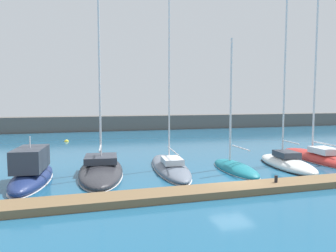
{
  "coord_description": "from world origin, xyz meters",
  "views": [
    {
      "loc": [
        -9.69,
        -18.31,
        5.62
      ],
      "look_at": [
        -2.48,
        6.88,
        3.47
      ],
      "focal_mm": 33.22,
      "sensor_mm": 36.0,
      "label": 1
    }
  ],
  "objects_px": {
    "sailboat_slate_fourth": "(170,165)",
    "dock_bollard": "(276,179)",
    "sailboat_white_sixth": "(287,163)",
    "sailboat_charcoal_third": "(101,169)",
    "sailboat_teal_fifth": "(235,168)",
    "sailboat_red_seventh": "(318,157)",
    "mooring_buoy_yellow": "(67,142)",
    "motorboat_navy_second": "(32,172)"
  },
  "relations": [
    {
      "from": "sailboat_red_seventh",
      "to": "dock_bollard",
      "type": "distance_m",
      "value": 11.97
    },
    {
      "from": "sailboat_charcoal_third",
      "to": "sailboat_slate_fourth",
      "type": "height_order",
      "value": "sailboat_slate_fourth"
    },
    {
      "from": "sailboat_slate_fourth",
      "to": "sailboat_white_sixth",
      "type": "relative_size",
      "value": 1.42
    },
    {
      "from": "sailboat_slate_fourth",
      "to": "dock_bollard",
      "type": "bearing_deg",
      "value": -140.25
    },
    {
      "from": "dock_bollard",
      "to": "sailboat_charcoal_third",
      "type": "bearing_deg",
      "value": 144.88
    },
    {
      "from": "sailboat_charcoal_third",
      "to": "dock_bollard",
      "type": "height_order",
      "value": "sailboat_charcoal_third"
    },
    {
      "from": "motorboat_navy_second",
      "to": "dock_bollard",
      "type": "xyz_separation_m",
      "value": [
        15.17,
        -6.0,
        -0.05
      ]
    },
    {
      "from": "sailboat_white_sixth",
      "to": "sailboat_teal_fifth",
      "type": "bearing_deg",
      "value": 96.82
    },
    {
      "from": "sailboat_slate_fourth",
      "to": "sailboat_teal_fifth",
      "type": "distance_m",
      "value": 5.26
    },
    {
      "from": "sailboat_charcoal_third",
      "to": "sailboat_teal_fifth",
      "type": "relative_size",
      "value": 1.63
    },
    {
      "from": "sailboat_teal_fifth",
      "to": "mooring_buoy_yellow",
      "type": "height_order",
      "value": "sailboat_teal_fifth"
    },
    {
      "from": "mooring_buoy_yellow",
      "to": "sailboat_slate_fourth",
      "type": "bearing_deg",
      "value": -66.77
    },
    {
      "from": "sailboat_charcoal_third",
      "to": "mooring_buoy_yellow",
      "type": "bearing_deg",
      "value": 14.7
    },
    {
      "from": "dock_bollard",
      "to": "motorboat_navy_second",
      "type": "bearing_deg",
      "value": 158.42
    },
    {
      "from": "sailboat_slate_fourth",
      "to": "mooring_buoy_yellow",
      "type": "bearing_deg",
      "value": 28.64
    },
    {
      "from": "sailboat_slate_fourth",
      "to": "sailboat_teal_fifth",
      "type": "bearing_deg",
      "value": -103.96
    },
    {
      "from": "sailboat_charcoal_third",
      "to": "mooring_buoy_yellow",
      "type": "distance_m",
      "value": 20.61
    },
    {
      "from": "sailboat_teal_fifth",
      "to": "dock_bollard",
      "type": "bearing_deg",
      "value": -178.86
    },
    {
      "from": "sailboat_white_sixth",
      "to": "sailboat_charcoal_third",
      "type": "bearing_deg",
      "value": 89.71
    },
    {
      "from": "sailboat_slate_fourth",
      "to": "sailboat_white_sixth",
      "type": "xyz_separation_m",
      "value": [
        9.83,
        -1.72,
        0.0
      ]
    },
    {
      "from": "sailboat_teal_fifth",
      "to": "sailboat_white_sixth",
      "type": "height_order",
      "value": "sailboat_white_sixth"
    },
    {
      "from": "sailboat_teal_fifth",
      "to": "dock_bollard",
      "type": "height_order",
      "value": "sailboat_teal_fifth"
    },
    {
      "from": "dock_bollard",
      "to": "sailboat_slate_fourth",
      "type": "bearing_deg",
      "value": 124.34
    },
    {
      "from": "sailboat_white_sixth",
      "to": "mooring_buoy_yellow",
      "type": "height_order",
      "value": "sailboat_white_sixth"
    },
    {
      "from": "sailboat_red_seventh",
      "to": "sailboat_white_sixth",
      "type": "bearing_deg",
      "value": 113.82
    },
    {
      "from": "sailboat_red_seventh",
      "to": "mooring_buoy_yellow",
      "type": "height_order",
      "value": "sailboat_red_seventh"
    },
    {
      "from": "dock_bollard",
      "to": "sailboat_red_seventh",
      "type": "bearing_deg",
      "value": 36.45
    },
    {
      "from": "mooring_buoy_yellow",
      "to": "dock_bollard",
      "type": "xyz_separation_m",
      "value": [
        13.71,
        -27.68,
        0.65
      ]
    },
    {
      "from": "motorboat_navy_second",
      "to": "dock_bollard",
      "type": "height_order",
      "value": "motorboat_navy_second"
    },
    {
      "from": "sailboat_slate_fourth",
      "to": "sailboat_teal_fifth",
      "type": "xyz_separation_m",
      "value": [
        4.96,
        -1.74,
        -0.12
      ]
    },
    {
      "from": "sailboat_charcoal_third",
      "to": "sailboat_red_seventh",
      "type": "bearing_deg",
      "value": -85.12
    },
    {
      "from": "sailboat_teal_fifth",
      "to": "dock_bollard",
      "type": "relative_size",
      "value": 25.09
    },
    {
      "from": "sailboat_white_sixth",
      "to": "sailboat_red_seventh",
      "type": "xyz_separation_m",
      "value": [
        4.71,
        1.63,
        -0.01
      ]
    },
    {
      "from": "mooring_buoy_yellow",
      "to": "motorboat_navy_second",
      "type": "bearing_deg",
      "value": -93.84
    },
    {
      "from": "sailboat_slate_fourth",
      "to": "sailboat_teal_fifth",
      "type": "relative_size",
      "value": 1.9
    },
    {
      "from": "sailboat_white_sixth",
      "to": "motorboat_navy_second",
      "type": "bearing_deg",
      "value": 95.11
    },
    {
      "from": "sailboat_charcoal_third",
      "to": "mooring_buoy_yellow",
      "type": "height_order",
      "value": "sailboat_charcoal_third"
    },
    {
      "from": "sailboat_charcoal_third",
      "to": "sailboat_teal_fifth",
      "type": "bearing_deg",
      "value": -94.62
    },
    {
      "from": "sailboat_slate_fourth",
      "to": "sailboat_white_sixth",
      "type": "distance_m",
      "value": 9.98
    },
    {
      "from": "sailboat_teal_fifth",
      "to": "sailboat_white_sixth",
      "type": "bearing_deg",
      "value": -88.22
    },
    {
      "from": "sailboat_slate_fourth",
      "to": "dock_bollard",
      "type": "relative_size",
      "value": 47.73
    },
    {
      "from": "motorboat_navy_second",
      "to": "sailboat_charcoal_third",
      "type": "xyz_separation_m",
      "value": [
        4.74,
        1.33,
        -0.36
      ]
    }
  ]
}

